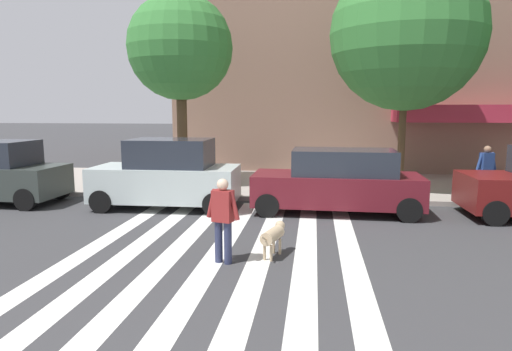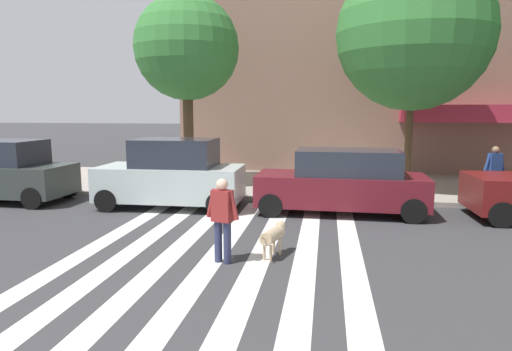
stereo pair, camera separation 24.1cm
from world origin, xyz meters
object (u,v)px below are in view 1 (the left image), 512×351
(street_tree_middle, at_px, (407,34))
(pedestrian_bystander, at_px, (486,168))
(dog_on_leash, at_px, (274,235))
(parked_car_third_in_line, at_px, (338,182))
(pedestrian_dog_walker, at_px, (223,216))
(street_tree_nearest, at_px, (180,48))
(parked_car_behind_first, at_px, (167,175))

(street_tree_middle, xyz_separation_m, pedestrian_bystander, (2.40, -1.23, -4.34))
(dog_on_leash, bearing_deg, parked_car_third_in_line, 70.04)
(pedestrian_dog_walker, distance_m, dog_on_leash, 1.15)
(street_tree_nearest, relative_size, street_tree_middle, 0.88)
(parked_car_third_in_line, xyz_separation_m, pedestrian_dog_walker, (-2.38, -4.54, 0.03))
(parked_car_behind_first, height_order, street_tree_nearest, street_tree_nearest)
(parked_car_third_in_line, relative_size, street_tree_middle, 0.60)
(street_tree_middle, bearing_deg, pedestrian_bystander, -27.11)
(parked_car_behind_first, xyz_separation_m, pedestrian_bystander, (9.71, 2.15, 0.09))
(parked_car_third_in_line, xyz_separation_m, street_tree_middle, (2.32, 3.38, 4.52))
(street_tree_middle, height_order, pedestrian_bystander, street_tree_middle)
(parked_car_behind_first, distance_m, pedestrian_bystander, 9.95)
(parked_car_behind_first, bearing_deg, dog_on_leash, -48.79)
(street_tree_middle, height_order, pedestrian_dog_walker, street_tree_middle)
(street_tree_nearest, height_order, pedestrian_bystander, street_tree_nearest)
(street_tree_middle, distance_m, pedestrian_dog_walker, 10.25)
(pedestrian_dog_walker, relative_size, dog_on_leash, 1.55)
(parked_car_third_in_line, relative_size, street_tree_nearest, 0.69)
(dog_on_leash, bearing_deg, street_tree_middle, 62.99)
(pedestrian_bystander, bearing_deg, street_tree_middle, 152.89)
(parked_car_third_in_line, relative_size, pedestrian_dog_walker, 2.87)
(parked_car_third_in_line, height_order, street_tree_nearest, street_tree_nearest)
(parked_car_behind_first, relative_size, parked_car_third_in_line, 0.91)
(pedestrian_dog_walker, bearing_deg, parked_car_behind_first, 119.95)
(street_tree_nearest, distance_m, pedestrian_dog_walker, 9.44)
(street_tree_middle, xyz_separation_m, pedestrian_dog_walker, (-4.70, -7.92, -4.49))
(parked_car_behind_first, bearing_deg, street_tree_nearest, 98.82)
(parked_car_behind_first, xyz_separation_m, street_tree_middle, (7.32, 3.38, 4.43))
(parked_car_third_in_line, bearing_deg, parked_car_behind_first, 179.98)
(parked_car_third_in_line, bearing_deg, dog_on_leash, -109.96)
(pedestrian_dog_walker, bearing_deg, street_tree_middle, 59.33)
(dog_on_leash, xyz_separation_m, pedestrian_bystander, (6.18, 6.19, 0.63))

